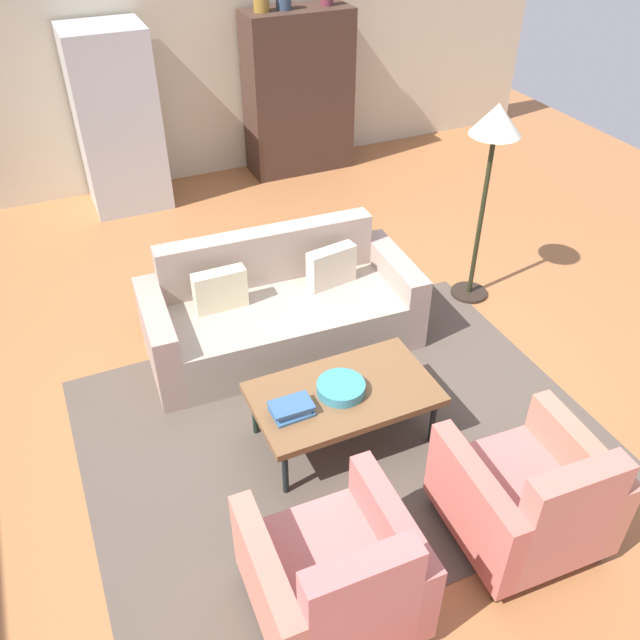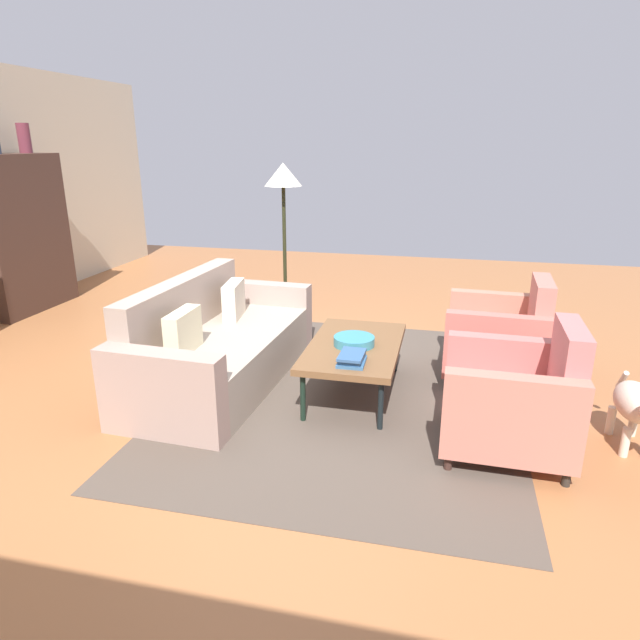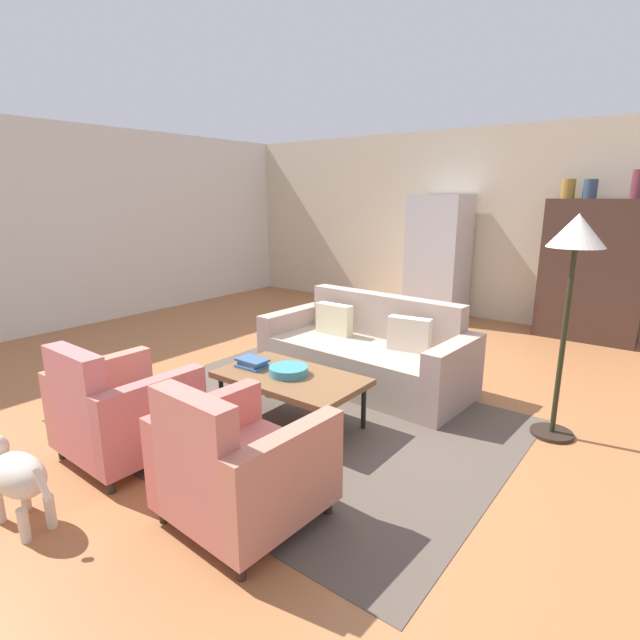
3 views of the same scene
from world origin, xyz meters
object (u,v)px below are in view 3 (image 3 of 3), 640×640
object	(u,v)px
vase_small	(638,184)
refrigerator	(438,258)
vase_tall	(568,189)
armchair_right	(236,470)
book_stack	(252,363)
cabinet	(593,271)
armchair_left	(118,414)
coffee_table	(291,379)
fruit_bowl	(288,371)
dog	(15,473)
couch	(368,355)
vase_round	(590,189)
floor_lamp	(575,252)

from	to	relation	value
vase_small	refrigerator	xyz separation A→B (m)	(-2.42, -0.10, -1.04)
vase_tall	armchair_right	bearing A→B (deg)	-94.86
book_stack	vase_small	distance (m)	5.05
cabinet	armchair_right	bearing A→B (deg)	-99.02
armchair_left	coffee_table	bearing A→B (deg)	64.03
fruit_bowl	vase_small	world-z (taller)	vase_small
vase_tall	dog	xyz separation A→B (m)	(-1.47, -6.16, -1.61)
couch	refrigerator	world-z (taller)	refrigerator
cabinet	vase_round	size ratio (longest dim) A/B	7.68
book_stack	dog	world-z (taller)	book_stack
couch	vase_small	bearing A→B (deg)	-117.62
fruit_bowl	cabinet	world-z (taller)	cabinet
vase_tall	vase_small	distance (m)	0.75
couch	dog	world-z (taller)	couch
book_stack	cabinet	bearing A→B (deg)	66.76
vase_tall	dog	size ratio (longest dim) A/B	0.34
couch	fruit_bowl	xyz separation A→B (m)	(-0.03, -1.19, 0.17)
couch	cabinet	xyz separation A→B (m)	(1.45, 3.06, 0.61)
coffee_table	armchair_right	bearing A→B (deg)	-62.90
couch	floor_lamp	distance (m)	2.12
armchair_left	fruit_bowl	xyz separation A→B (m)	(0.58, 1.17, 0.11)
vase_tall	refrigerator	bearing A→B (deg)	-176.58
cabinet	vase_small	world-z (taller)	vase_small
book_stack	vase_tall	distance (m)	4.75
coffee_table	floor_lamp	bearing A→B (deg)	31.57
armchair_left	cabinet	xyz separation A→B (m)	(2.06, 5.41, 0.56)
armchair_left	armchair_right	xyz separation A→B (m)	(1.20, 0.00, 0.00)
vase_small	dog	world-z (taller)	vase_small
coffee_table	floor_lamp	xyz separation A→B (m)	(1.78, 1.09, 1.06)
vase_round	refrigerator	xyz separation A→B (m)	(-1.92, -0.10, -0.99)
vase_tall	cabinet	bearing A→B (deg)	0.68
armchair_right	vase_small	bearing A→B (deg)	80.18
armchair_left	fruit_bowl	size ratio (longest dim) A/B	2.77
coffee_table	cabinet	bearing A→B (deg)	71.07
fruit_bowl	floor_lamp	world-z (taller)	floor_lamp
book_stack	vase_tall	xyz separation A→B (m)	(1.44, 4.29, 1.46)
couch	armchair_left	size ratio (longest dim) A/B	2.44
book_stack	armchair_left	bearing A→B (deg)	-100.86
coffee_table	refrigerator	world-z (taller)	refrigerator
couch	vase_round	bearing A→B (deg)	-110.17
dog	fruit_bowl	bearing A→B (deg)	-104.29
armchair_left	floor_lamp	size ratio (longest dim) A/B	0.51
coffee_table	floor_lamp	size ratio (longest dim) A/B	0.70
armchair_right	floor_lamp	size ratio (longest dim) A/B	0.51
armchair_right	cabinet	xyz separation A→B (m)	(0.86, 5.41, 0.56)
dog	vase_small	bearing A→B (deg)	-112.62
floor_lamp	coffee_table	bearing A→B (deg)	-148.43
vase_round	refrigerator	world-z (taller)	vase_round
vase_round	vase_small	bearing A→B (deg)	0.00
vase_small	floor_lamp	distance (m)	3.19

